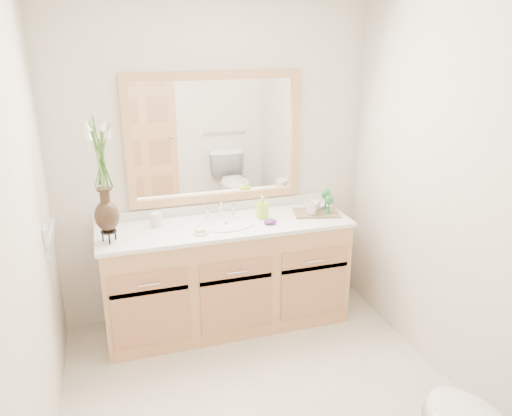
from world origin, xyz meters
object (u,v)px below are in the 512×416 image
object	(u,v)px
flower_vase	(102,165)
tray	(316,213)
soap_bottle	(262,208)
tumbler	(156,220)

from	to	relation	value
flower_vase	tray	size ratio (longest dim) A/B	2.31
soap_bottle	tray	bearing A→B (deg)	-9.17
flower_vase	soap_bottle	xyz separation A→B (m)	(1.11, 0.13, -0.45)
soap_bottle	tray	world-z (taller)	soap_bottle
tray	flower_vase	bearing A→B (deg)	-163.41
tumbler	flower_vase	bearing A→B (deg)	-150.17
flower_vase	soap_bottle	bearing A→B (deg)	6.72
tumbler	tray	world-z (taller)	tumbler
tumbler	tray	size ratio (longest dim) A/B	0.30
flower_vase	tray	distance (m)	1.62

